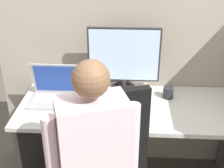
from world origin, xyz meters
TOP-DOWN VIEW (x-y plane):
  - cubicle_panel_back at (0.00, 0.67)m, footprint 2.10×0.04m
  - desk at (0.00, 0.32)m, footprint 1.60×0.64m
  - paper_box at (-0.07, 0.48)m, footprint 0.36×0.21m
  - monitor at (-0.07, 0.48)m, footprint 0.51×0.18m
  - laptop at (-0.56, 0.37)m, footprint 0.34×0.25m
  - mouse at (-0.34, 0.25)m, footprint 0.07×0.04m
  - carrot_toy at (0.03, 0.11)m, footprint 0.05×0.12m
  - coffee_mug at (0.27, 0.45)m, footprint 0.07×0.07m

SIDE VIEW (x-z plane):
  - desk at x=0.00m, z-range 0.19..0.93m
  - cubicle_panel_back at x=0.00m, z-range 0.00..1.44m
  - mouse at x=-0.34m, z-range 0.73..0.76m
  - carrot_toy at x=0.03m, z-range 0.73..0.78m
  - paper_box at x=-0.07m, z-range 0.73..0.78m
  - coffee_mug at x=0.27m, z-range 0.73..0.81m
  - laptop at x=-0.56m, z-range 0.65..0.91m
  - monitor at x=-0.07m, z-range 0.80..1.26m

